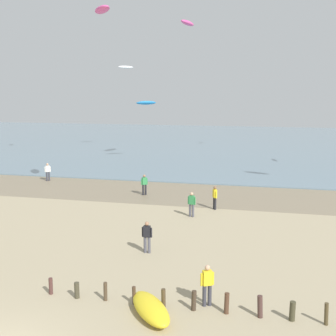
{
  "coord_description": "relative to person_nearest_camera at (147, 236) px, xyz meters",
  "views": [
    {
      "loc": [
        8.68,
        -11.41,
        8.43
      ],
      "look_at": [
        2.97,
        12.76,
        4.16
      ],
      "focal_mm": 47.51,
      "sensor_mm": 36.0,
      "label": 1
    }
  ],
  "objects": [
    {
      "name": "person_mid_beach",
      "position": [
        2.34,
        9.65,
        0.0
      ],
      "size": [
        0.36,
        0.51,
        1.71
      ],
      "color": "#232328",
      "rests_on": "ground"
    },
    {
      "name": "person_nearest_camera",
      "position": [
        0.0,
        0.0,
        0.0
      ],
      "size": [
        0.57,
        0.23,
        1.71
      ],
      "color": "#4C4C56",
      "rests_on": "ground"
    },
    {
      "name": "sea",
      "position": [
        -2.44,
        53.16,
        -0.87
      ],
      "size": [
        160.0,
        70.0,
        0.1
      ],
      "primitive_type": "cube",
      "color": "slate",
      "rests_on": "ground"
    },
    {
      "name": "wet_sand_strip",
      "position": [
        -2.44,
        13.99,
        -0.91
      ],
      "size": [
        120.0,
        8.34,
        0.01
      ],
      "primitive_type": "cube",
      "color": "#84755B",
      "rests_on": "ground"
    },
    {
      "name": "grounded_kite",
      "position": [
        1.98,
        -6.44,
        -0.62
      ],
      "size": [
        2.56,
        3.01,
        0.59
      ],
      "primitive_type": "ellipsoid",
      "rotation": [
        0.0,
        0.0,
        5.33
      ],
      "color": "yellow",
      "rests_on": "ground"
    },
    {
      "name": "kite_aloft_2",
      "position": [
        -5.85,
        9.31,
        13.25
      ],
      "size": [
        2.27,
        2.77,
        0.46
      ],
      "primitive_type": "ellipsoid",
      "rotation": [
        -0.03,
        0.0,
        2.16
      ],
      "color": "#E54C99"
    },
    {
      "name": "person_right_flank",
      "position": [
        -3.9,
        12.83,
        0.0
      ],
      "size": [
        0.48,
        0.39,
        1.71
      ],
      "color": "#232328",
      "rests_on": "ground"
    },
    {
      "name": "person_left_flank",
      "position": [
        -14.55,
        16.39,
        0.0
      ],
      "size": [
        0.49,
        0.38,
        1.71
      ],
      "color": "#383842",
      "rests_on": "ground"
    },
    {
      "name": "person_by_waterline",
      "position": [
        1.06,
        7.33,
        0.0
      ],
      "size": [
        0.55,
        0.31,
        1.71
      ],
      "color": "#4C4C56",
      "rests_on": "ground"
    },
    {
      "name": "kite_aloft_4",
      "position": [
        -14.18,
        39.06,
        10.93
      ],
      "size": [
        2.22,
        2.18,
        0.49
      ],
      "primitive_type": "ellipsoid",
      "rotation": [
        -0.18,
        0.0,
        3.91
      ],
      "color": "white"
    },
    {
      "name": "kite_aloft_1",
      "position": [
        -3.03,
        26.66,
        14.73
      ],
      "size": [
        1.55,
        3.18,
        0.75
      ],
      "primitive_type": "ellipsoid",
      "rotation": [
        -0.3,
        0.0,
        4.55
      ],
      "color": "#E54C99"
    },
    {
      "name": "groyne_mid",
      "position": [
        7.59,
        -5.65,
        -0.54
      ],
      "size": [
        19.88,
        0.37,
        0.87
      ],
      "color": "#4E302B",
      "rests_on": "ground"
    },
    {
      "name": "kite_aloft_7",
      "position": [
        -8.57,
        29.75,
        6.21
      ],
      "size": [
        2.52,
        2.14,
        0.63
      ],
      "primitive_type": "ellipsoid",
      "rotation": [
        -0.33,
        0.0,
        0.62
      ],
      "color": "#2384D1"
    },
    {
      "name": "person_far_down_beach",
      "position": [
        3.95,
        -5.14,
        0.0
      ],
      "size": [
        0.51,
        0.36,
        1.71
      ],
      "color": "#383842",
      "rests_on": "ground"
    }
  ]
}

